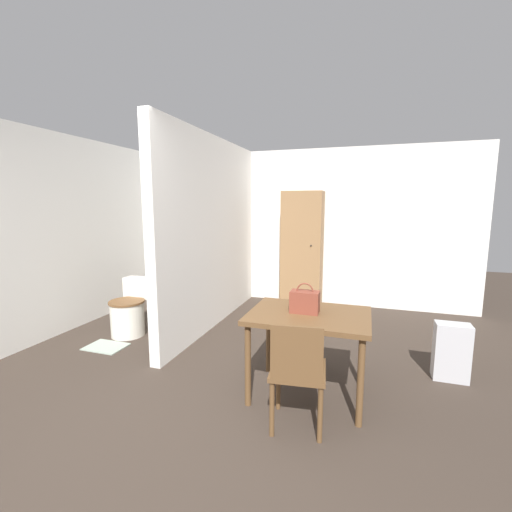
# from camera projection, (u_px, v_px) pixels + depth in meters

# --- Properties ---
(ground_plane) EXTENTS (16.00, 16.00, 0.00)m
(ground_plane) POSITION_uv_depth(u_px,v_px,m) (140.00, 474.00, 2.08)
(ground_plane) COLOR #382D26
(wall_back) EXTENTS (5.78, 0.12, 2.50)m
(wall_back) POSITION_uv_depth(u_px,v_px,m) (290.00, 227.00, 5.75)
(wall_back) COLOR white
(wall_back) RESTS_ON ground_plane
(wall_left) EXTENTS (0.12, 5.04, 2.50)m
(wall_left) POSITION_uv_depth(u_px,v_px,m) (75.00, 233.00, 4.54)
(wall_left) COLOR white
(wall_left) RESTS_ON ground_plane
(partition_wall) EXTENTS (0.12, 2.84, 2.50)m
(partition_wall) POSITION_uv_depth(u_px,v_px,m) (213.00, 233.00, 4.58)
(partition_wall) COLOR white
(partition_wall) RESTS_ON ground_plane
(dining_table) EXTENTS (0.99, 0.73, 0.73)m
(dining_table) POSITION_uv_depth(u_px,v_px,m) (309.00, 324.00, 2.86)
(dining_table) COLOR brown
(dining_table) RESTS_ON ground_plane
(wooden_chair) EXTENTS (0.44, 0.44, 0.83)m
(wooden_chair) POSITION_uv_depth(u_px,v_px,m) (298.00, 370.00, 2.43)
(wooden_chair) COLOR brown
(wooden_chair) RESTS_ON ground_plane
(toilet) EXTENTS (0.43, 0.58, 0.68)m
(toilet) POSITION_uv_depth(u_px,v_px,m) (130.00, 311.00, 4.31)
(toilet) COLOR silver
(toilet) RESTS_ON ground_plane
(handbag) EXTENTS (0.24, 0.14, 0.25)m
(handbag) POSITION_uv_depth(u_px,v_px,m) (305.00, 301.00, 2.86)
(handbag) COLOR brown
(handbag) RESTS_ON dining_table
(wooden_cabinet) EXTENTS (0.63, 0.41, 1.83)m
(wooden_cabinet) POSITION_uv_depth(u_px,v_px,m) (302.00, 249.00, 5.46)
(wooden_cabinet) COLOR #997047
(wooden_cabinet) RESTS_ON ground_plane
(bath_mat) EXTENTS (0.44, 0.32, 0.01)m
(bath_mat) POSITION_uv_depth(u_px,v_px,m) (106.00, 347.00, 3.93)
(bath_mat) COLOR #99A899
(bath_mat) RESTS_ON ground_plane
(space_heater) EXTENTS (0.30, 0.17, 0.54)m
(space_heater) POSITION_uv_depth(u_px,v_px,m) (451.00, 352.00, 3.17)
(space_heater) COLOR #BCBCC1
(space_heater) RESTS_ON ground_plane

